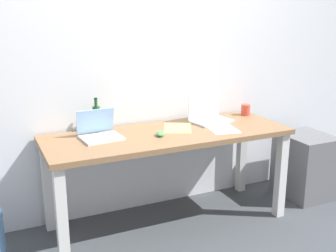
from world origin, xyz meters
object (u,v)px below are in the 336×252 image
(desk, at_px, (168,145))
(beer_bottle, at_px, (97,118))
(laptop_left, at_px, (100,133))
(filing_cabinet, at_px, (305,165))
(laptop_right, at_px, (209,115))
(computer_mouse, at_px, (160,134))
(coffee_mug, at_px, (246,110))

(desk, relative_size, beer_bottle, 7.18)
(laptop_left, relative_size, filing_cabinet, 0.53)
(laptop_left, xyz_separation_m, laptop_right, (0.96, 0.07, 0.01))
(computer_mouse, relative_size, filing_cabinet, 0.17)
(laptop_left, bearing_deg, coffee_mug, 5.61)
(coffee_mug, height_order, filing_cabinet, coffee_mug)
(laptop_left, height_order, laptop_right, laptop_right)
(desk, xyz_separation_m, laptop_right, (0.44, 0.15, 0.16))
(desk, relative_size, coffee_mug, 19.81)
(computer_mouse, relative_size, coffee_mug, 1.05)
(beer_bottle, distance_m, filing_cabinet, 1.95)
(desk, height_order, beer_bottle, beer_bottle)
(laptop_left, xyz_separation_m, filing_cabinet, (1.87, -0.12, -0.51))
(computer_mouse, height_order, filing_cabinet, computer_mouse)
(desk, height_order, laptop_right, laptop_right)
(computer_mouse, bearing_deg, laptop_right, 47.91)
(laptop_left, distance_m, filing_cabinet, 1.94)
(laptop_left, relative_size, coffee_mug, 3.18)
(laptop_right, distance_m, computer_mouse, 0.58)
(desk, relative_size, filing_cabinet, 3.28)
(laptop_left, bearing_deg, computer_mouse, -17.74)
(laptop_right, relative_size, coffee_mug, 3.80)
(laptop_right, xyz_separation_m, computer_mouse, (-0.53, -0.21, -0.04))
(desk, bearing_deg, laptop_right, 18.58)
(laptop_right, relative_size, beer_bottle, 1.38)
(coffee_mug, xyz_separation_m, filing_cabinet, (0.50, -0.25, -0.51))
(laptop_right, bearing_deg, computer_mouse, -158.59)
(desk, bearing_deg, computer_mouse, -146.30)
(laptop_right, xyz_separation_m, beer_bottle, (-0.93, 0.10, 0.05))
(laptop_left, height_order, beer_bottle, beer_bottle)
(laptop_left, bearing_deg, beer_bottle, 80.79)
(filing_cabinet, bearing_deg, beer_bottle, 170.88)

